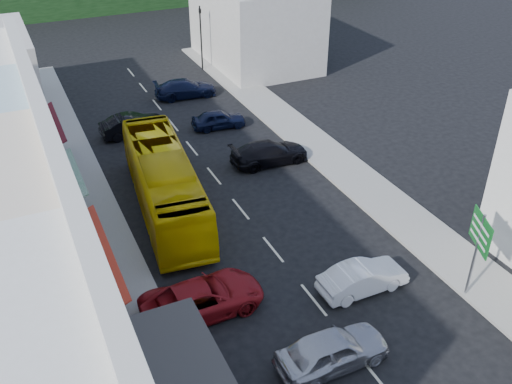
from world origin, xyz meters
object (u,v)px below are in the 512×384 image
car_red (203,298)px  bus (164,184)px  car_white (363,277)px  traffic_signal (201,38)px  pedestrian_left (120,308)px  car_silver (332,351)px  direction_sign (474,257)px

car_red → bus: bearing=-8.4°
car_white → traffic_signal: bearing=-7.3°
pedestrian_left → car_silver: bearing=-108.8°
traffic_signal → bus: bearing=48.1°
bus → pedestrian_left: bus is taller
bus → car_white: (5.92, -10.09, -0.85)m
car_red → traffic_signal: 30.66m
car_red → direction_sign: size_ratio=1.08×
car_white → car_red: same height
car_red → traffic_signal: bearing=-22.0°
car_silver → car_red: (-3.42, 4.80, 0.00)m
bus → car_silver: size_ratio=2.64×
car_silver → direction_sign: bearing=-83.6°
car_silver → pedestrian_left: 8.62m
direction_sign → traffic_signal: traffic_signal is taller
car_white → traffic_signal: 30.69m
traffic_signal → direction_sign: bearing=73.8°
car_white → car_red: 7.09m
direction_sign → traffic_signal: bearing=113.5°
car_white → direction_sign: (3.94, -2.24, 1.43)m
car_silver → traffic_signal: bearing=-12.3°
direction_sign → traffic_signal: 32.65m
pedestrian_left → traffic_signal: size_ratio=0.31×
traffic_signal → car_red: bearing=53.2°
car_silver → car_white: (3.47, 3.11, 0.00)m
direction_sign → car_white: bearing=173.5°
pedestrian_left → car_white: bearing=-82.8°
car_red → traffic_signal: traffic_signal is taller
car_red → direction_sign: bearing=-111.8°
car_silver → car_white: same height
car_silver → car_red: 5.89m
car_silver → car_white: size_ratio=1.00×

